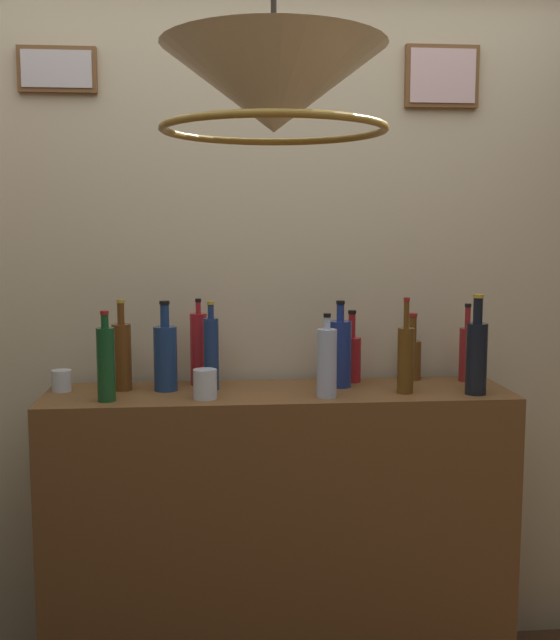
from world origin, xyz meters
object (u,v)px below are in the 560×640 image
Objects in this scene: liquor_bottle_sherry at (412,356)px; liquor_bottle_amaro at (352,357)px; liquor_bottle_vermouth at (122,355)px; liquor_bottle_bourbon at (406,358)px; liquor_bottle_mezcal at (211,352)px; glass_tumbler_highball at (62,381)px; liquor_bottle_rum at (165,356)px; liquor_bottle_port at (340,353)px; liquor_bottle_tequila at (477,355)px; pendant_lamp at (274,92)px; liquor_bottle_brandy at (199,348)px; liquor_bottle_gin at (467,352)px; glass_tumbler_rocks at (205,384)px; liquor_bottle_whiskey at (106,363)px; liquor_bottle_scotch at (327,362)px.

liquor_bottle_sherry is 0.23m from liquor_bottle_amaro.
liquor_bottle_bourbon reaches higher than liquor_bottle_vermouth.
glass_tumbler_highball is (-0.51, 0.02, -0.09)m from liquor_bottle_mezcal.
liquor_bottle_port is at bearing 0.69° from liquor_bottle_rum.
liquor_bottle_tequila is (1.04, -0.15, 0.01)m from liquor_bottle_rum.
liquor_bottle_sherry is 0.51× the size of pendant_lamp.
pendant_lamp reaches higher than liquor_bottle_amaro.
liquor_bottle_sherry is at bearing 1.71° from liquor_bottle_brandy.
glass_tumbler_rocks is at bearing -167.55° from liquor_bottle_gin.
liquor_bottle_gin is at bearing -13.42° from liquor_bottle_sherry.
liquor_bottle_tequila is 1.09× the size of liquor_bottle_brandy.
glass_tumbler_highball is (-1.16, 0.13, -0.08)m from liquor_bottle_bourbon.
liquor_bottle_port is 1.04× the size of liquor_bottle_whiskey.
liquor_bottle_rum is 0.21m from glass_tumbler_rocks.
liquor_bottle_mezcal is at bearing -169.77° from liquor_bottle_amaro.
liquor_bottle_scotch is (0.68, -0.17, -0.01)m from liquor_bottle_vermouth.
pendant_lamp is at bearing -108.85° from liquor_bottle_amaro.
liquor_bottle_amaro is 0.55m from liquor_bottle_brandy.
liquor_bottle_mezcal is (0.16, -0.00, 0.01)m from liquor_bottle_rum.
liquor_bottle_whiskey reaches higher than glass_tumbler_highball.
liquor_bottle_port reaches higher than liquor_bottle_gin.
glass_tumbler_rocks is (0.28, -0.16, -0.07)m from liquor_bottle_vermouth.
liquor_bottle_amaro is 3.56× the size of glass_tumbler_highball.
glass_tumbler_highball is at bearing -178.02° from liquor_bottle_gin.
liquor_bottle_brandy reaches higher than glass_tumbler_rocks.
liquor_bottle_brandy is at bearing 170.72° from liquor_bottle_port.
liquor_bottle_vermouth reaches higher than liquor_bottle_sherry.
liquor_bottle_amaro is at bearing 15.85° from liquor_bottle_whiskey.
liquor_bottle_tequila is at bearing -0.69° from glass_tumbler_rocks.
liquor_bottle_gin is 1.23m from liquor_bottle_vermouth.
liquor_bottle_scotch is at bearing -16.12° from liquor_bottle_rum.
pendant_lamp is (0.44, -1.01, 0.71)m from liquor_bottle_vermouth.
glass_tumbler_highball is at bearing 173.57° from liquor_bottle_bourbon.
liquor_bottle_mezcal is at bearing 157.84° from liquor_bottle_scotch.
liquor_bottle_port is 1.17× the size of liquor_bottle_amaro.
liquor_bottle_mezcal is at bearing 170.06° from liquor_bottle_bourbon.
liquor_bottle_bourbon is (0.20, -0.12, -0.00)m from liquor_bottle_port.
liquor_bottle_mezcal is 3.15× the size of glass_tumbler_rocks.
liquor_bottle_whiskey is 0.71m from liquor_bottle_scotch.
liquor_bottle_sherry is 0.78m from liquor_bottle_brandy.
liquor_bottle_rum is 0.99× the size of liquor_bottle_vermouth.
pendant_lamp is (0.14, -0.99, 0.70)m from liquor_bottle_mezcal.
liquor_bottle_amaro is 0.58m from glass_tumbler_rocks.
liquor_bottle_port reaches higher than liquor_bottle_whiskey.
liquor_bottle_scotch is (-0.50, -0.00, -0.02)m from liquor_bottle_tequila.
liquor_bottle_vermouth is 1.13× the size of liquor_bottle_scotch.
liquor_bottle_bourbon reaches higher than liquor_bottle_whiskey.
liquor_bottle_gin reaches higher than liquor_bottle_amaro.
liquor_bottle_amaro reaches higher than glass_tumbler_highball.
liquor_bottle_brandy is at bearing 14.82° from liquor_bottle_vermouth.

